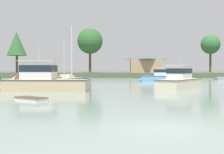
# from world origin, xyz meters

# --- Properties ---
(ground_plane) EXTENTS (509.09, 509.09, 0.00)m
(ground_plane) POSITION_xyz_m (0.00, 0.00, 0.00)
(ground_plane) COLOR gray
(far_shore_bank) EXTENTS (229.09, 44.79, 1.41)m
(far_shore_bank) POSITION_xyz_m (0.00, 93.48, 0.71)
(far_shore_bank) COLOR #4C563D
(far_shore_bank) RESTS_ON ground
(cruiser_skyblue) EXTENTS (9.29, 4.47, 4.97)m
(cruiser_skyblue) POSITION_xyz_m (5.80, 46.26, 0.68)
(cruiser_skyblue) COLOR #669ECC
(cruiser_skyblue) RESTS_ON ground
(sailboat_wood) EXTENTS (5.15, 6.07, 10.07)m
(sailboat_wood) POSITION_xyz_m (-16.07, 62.47, 0.20)
(sailboat_wood) COLOR brown
(sailboat_wood) RESTS_ON ground
(cruiser_sand) EXTENTS (10.80, 3.85, 6.57)m
(cruiser_sand) POSITION_xyz_m (-11.27, 21.22, 0.81)
(cruiser_sand) COLOR tan
(cruiser_sand) RESTS_ON ground
(cruiser_cream) EXTENTS (7.45, 9.97, 4.98)m
(cruiser_cream) POSITION_xyz_m (5.99, 25.46, 0.70)
(cruiser_cream) COLOR beige
(cruiser_cream) RESTS_ON ground
(sailboat_navy) EXTENTS (5.73, 9.30, 11.34)m
(sailboat_navy) POSITION_xyz_m (-11.38, 44.44, 0.25)
(sailboat_navy) COLOR navy
(sailboat_navy) RESTS_ON ground
(dinghy_white) EXTENTS (2.96, 2.61, 0.42)m
(dinghy_white) POSITION_xyz_m (-8.75, 10.54, 0.11)
(dinghy_white) COLOR white
(dinghy_white) RESTS_ON ground
(shore_tree_left_mid) EXTENTS (6.06, 6.06, 12.66)m
(shore_tree_left_mid) POSITION_xyz_m (-33.89, 80.35, 10.31)
(shore_tree_left_mid) COLOR brown
(shore_tree_left_mid) RESTS_ON far_shore_bank
(shore_tree_left) EXTENTS (7.87, 7.87, 13.69)m
(shore_tree_left) POSITION_xyz_m (-11.19, 81.04, 11.12)
(shore_tree_left) COLOR brown
(shore_tree_left) RESTS_ON far_shore_bank
(shore_tree_center_right) EXTENTS (6.44, 6.44, 12.57)m
(shore_tree_center_right) POSITION_xyz_m (28.32, 89.52, 10.68)
(shore_tree_center_right) COLOR brown
(shore_tree_center_right) RESTS_ON far_shore_bank
(cottage_hillside) EXTENTS (10.87, 10.54, 6.00)m
(cottage_hillside) POSITION_xyz_m (6.54, 86.40, 4.51)
(cottage_hillside) COLOR tan
(cottage_hillside) RESTS_ON far_shore_bank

